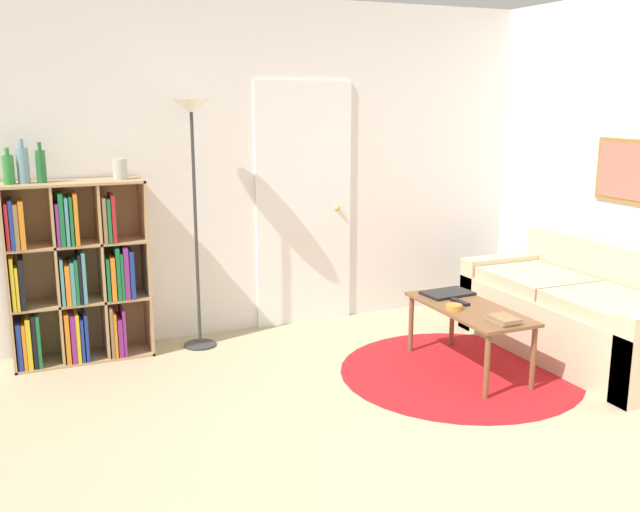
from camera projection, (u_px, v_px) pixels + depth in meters
The scene contains 16 objects.
ground_plane at pixel (452, 489), 3.45m from camera, with size 14.00×14.00×0.00m, color tan.
wall_back at pixel (266, 170), 5.66m from camera, with size 7.58×0.11×2.60m.
wall_right at pixel (621, 173), 5.28m from camera, with size 0.08×5.75×2.60m.
rug at pixel (460, 372), 4.90m from camera, with size 1.64×1.64×0.01m.
bookshelf at pixel (75, 278), 5.04m from camera, with size 0.95×0.34×1.29m.
floor_lamp at pixel (192, 144), 5.10m from camera, with size 0.27×0.27×1.84m.
couch at pixel (584, 316), 5.21m from camera, with size 0.82×1.80×0.80m.
coffee_table at pixel (469, 314), 4.88m from camera, with size 0.44×1.01×0.45m.
laptop at pixel (447, 293), 5.16m from camera, with size 0.37×0.26×0.02m.
bowl at pixel (454, 307), 4.79m from camera, with size 0.11×0.11×0.04m.
book_stack_on_table at pixel (504, 320), 4.52m from camera, with size 0.15×0.20×0.04m.
remote at pixel (460, 302), 4.95m from camera, with size 0.05×0.18×0.02m.
bottle_left at pixel (8, 169), 4.72m from camera, with size 0.07×0.07×0.24m.
bottle_middle at pixel (23, 165), 4.76m from camera, with size 0.08×0.08×0.30m.
bottle_right at pixel (41, 166), 4.80m from camera, with size 0.07×0.07×0.27m.
vase_on_shelf at pixel (120, 169), 5.01m from camera, with size 0.10×0.10×0.14m.
Camera 1 is at (-1.81, -2.62, 1.85)m, focal length 40.00 mm.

